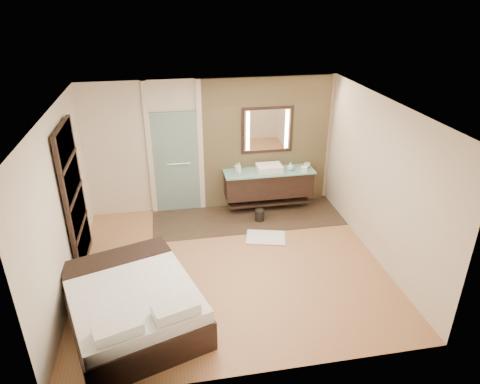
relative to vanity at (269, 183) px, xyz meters
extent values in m
plane|color=#A57345|center=(-1.10, -1.92, -0.58)|extent=(5.00, 5.00, 0.00)
cube|color=#32221B|center=(-0.50, -0.32, -0.57)|extent=(3.80, 1.30, 0.01)
cube|color=tan|center=(0.00, 0.29, 0.77)|extent=(2.60, 0.08, 2.70)
cube|color=black|center=(0.00, 0.00, -0.01)|extent=(1.80, 0.50, 0.50)
cube|color=black|center=(0.00, 0.00, -0.40)|extent=(1.71, 0.45, 0.04)
cube|color=#8AD3C4|center=(0.00, -0.02, 0.27)|extent=(1.85, 0.55, 0.03)
cube|color=white|center=(0.00, -0.02, 0.35)|extent=(0.50, 0.38, 0.13)
cylinder|color=silver|center=(0.00, 0.17, 0.37)|extent=(0.03, 0.03, 0.18)
cylinder|color=silver|center=(0.00, 0.13, 0.45)|extent=(0.02, 0.10, 0.02)
cube|color=black|center=(0.00, 0.24, 1.07)|extent=(1.06, 0.03, 0.96)
cube|color=white|center=(0.00, 0.23, 1.07)|extent=(0.94, 0.01, 0.84)
cube|color=#FFF0BF|center=(-0.40, 0.22, 1.07)|extent=(0.07, 0.01, 0.80)
cube|color=#FFF0BF|center=(0.40, 0.22, 1.07)|extent=(0.07, 0.01, 0.80)
cube|color=#ADDBD3|center=(-1.85, 0.28, 0.47)|extent=(0.90, 0.05, 2.10)
cylinder|color=silver|center=(-1.80, 0.23, 0.47)|extent=(0.45, 0.03, 0.03)
cube|color=beige|center=(-2.35, 0.29, 0.77)|extent=(0.10, 0.08, 2.70)
cube|color=beige|center=(-1.35, 0.29, 0.77)|extent=(0.10, 0.08, 2.70)
cube|color=black|center=(-3.53, -1.32, 0.62)|extent=(0.06, 1.20, 2.40)
cube|color=#F4E6CD|center=(-3.51, -1.32, -0.21)|extent=(0.02, 1.06, 0.52)
cube|color=#F4E6CD|center=(-3.51, -1.32, 0.38)|extent=(0.02, 1.06, 0.52)
cube|color=#F4E6CD|center=(-3.51, -1.32, 0.96)|extent=(0.02, 1.06, 0.52)
cube|color=#F4E6CD|center=(-3.51, -1.32, 1.55)|extent=(0.02, 1.06, 0.52)
cube|color=black|center=(-2.64, -2.99, -0.36)|extent=(2.16, 2.42, 0.44)
cube|color=silver|center=(-2.64, -2.99, -0.05)|extent=(2.10, 2.36, 0.18)
cube|color=black|center=(-2.88, -2.27, 0.05)|extent=(1.63, 0.92, 0.04)
cube|color=silver|center=(-2.73, -3.87, 0.13)|extent=(0.62, 0.46, 0.14)
cube|color=silver|center=(-2.06, -3.65, 0.13)|extent=(0.62, 0.46, 0.14)
cube|color=white|center=(-0.32, -1.17, -0.56)|extent=(0.82, 0.67, 0.02)
cylinder|color=black|center=(-0.29, -0.49, -0.46)|extent=(0.21, 0.21, 0.24)
cube|color=white|center=(0.68, -0.18, 0.33)|extent=(0.15, 0.15, 0.10)
imported|color=white|center=(-0.62, -0.05, 0.40)|extent=(0.10, 0.10, 0.23)
imported|color=#B2B2B2|center=(-0.65, 0.08, 0.37)|extent=(0.09, 0.09, 0.18)
imported|color=#ADDAD7|center=(0.43, -0.06, 0.37)|extent=(0.15, 0.15, 0.17)
imported|color=white|center=(0.81, 0.01, 0.33)|extent=(0.13, 0.13, 0.10)
camera|label=1|loc=(-2.01, -7.80, 3.66)|focal=32.00mm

